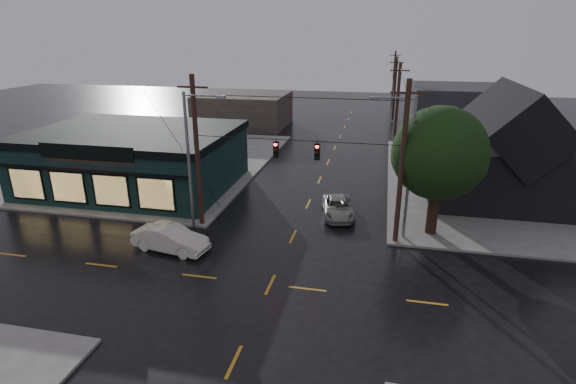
% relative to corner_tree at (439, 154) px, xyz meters
% --- Properties ---
extents(ground_plane, '(160.00, 160.00, 0.00)m').
position_rel_corner_tree_xyz_m(ground_plane, '(-8.77, -8.24, -5.48)').
color(ground_plane, black).
extents(sidewalk_nw, '(28.00, 28.00, 0.15)m').
position_rel_corner_tree_xyz_m(sidewalk_nw, '(-28.77, 11.76, -5.40)').
color(sidewalk_nw, slate).
rests_on(sidewalk_nw, ground).
extents(sidewalk_ne, '(28.00, 28.00, 0.15)m').
position_rel_corner_tree_xyz_m(sidewalk_ne, '(11.23, 11.76, -5.40)').
color(sidewalk_ne, slate).
rests_on(sidewalk_ne, ground).
extents(pizza_shop, '(16.30, 12.34, 4.90)m').
position_rel_corner_tree_xyz_m(pizza_shop, '(-23.77, 4.70, -2.92)').
color(pizza_shop, black).
rests_on(pizza_shop, ground).
extents(ne_building, '(12.60, 11.60, 8.75)m').
position_rel_corner_tree_xyz_m(ne_building, '(6.23, 8.76, -1.01)').
color(ne_building, black).
rests_on(ne_building, ground).
extents(corner_tree, '(5.88, 5.88, 8.30)m').
position_rel_corner_tree_xyz_m(corner_tree, '(0.00, 0.00, 0.00)').
color(corner_tree, black).
rests_on(corner_tree, ground).
extents(utility_pole_nw, '(2.00, 0.32, 10.15)m').
position_rel_corner_tree_xyz_m(utility_pole_nw, '(-15.27, -1.74, -5.48)').
color(utility_pole_nw, black).
rests_on(utility_pole_nw, ground).
extents(utility_pole_ne, '(2.00, 0.32, 10.15)m').
position_rel_corner_tree_xyz_m(utility_pole_ne, '(-2.27, -1.74, -5.48)').
color(utility_pole_ne, black).
rests_on(utility_pole_ne, ground).
extents(utility_pole_far_a, '(2.00, 0.32, 9.65)m').
position_rel_corner_tree_xyz_m(utility_pole_far_a, '(-2.27, 19.76, -5.48)').
color(utility_pole_far_a, black).
rests_on(utility_pole_far_a, ground).
extents(utility_pole_far_b, '(2.00, 0.32, 9.15)m').
position_rel_corner_tree_xyz_m(utility_pole_far_b, '(-2.27, 39.76, -5.48)').
color(utility_pole_far_b, black).
rests_on(utility_pole_far_b, ground).
extents(utility_pole_far_c, '(2.00, 0.32, 9.15)m').
position_rel_corner_tree_xyz_m(utility_pole_far_c, '(-2.27, 59.76, -5.48)').
color(utility_pole_far_c, black).
rests_on(utility_pole_far_c, ground).
extents(span_signal_assembly, '(13.00, 0.48, 1.23)m').
position_rel_corner_tree_xyz_m(span_signal_assembly, '(-8.68, -1.74, 0.22)').
color(span_signal_assembly, black).
rests_on(span_signal_assembly, ground).
extents(streetlight_nw, '(5.40, 0.30, 9.15)m').
position_rel_corner_tree_xyz_m(streetlight_nw, '(-15.57, -2.44, -5.48)').
color(streetlight_nw, gray).
rests_on(streetlight_nw, ground).
extents(streetlight_ne, '(5.40, 0.30, 9.15)m').
position_rel_corner_tree_xyz_m(streetlight_ne, '(-1.77, -1.04, -5.48)').
color(streetlight_ne, gray).
rests_on(streetlight_ne, ground).
extents(bg_building_west, '(12.00, 10.00, 4.40)m').
position_rel_corner_tree_xyz_m(bg_building_west, '(-22.77, 31.76, -3.28)').
color(bg_building_west, '#342A25').
rests_on(bg_building_west, ground).
extents(bg_building_east, '(14.00, 12.00, 5.60)m').
position_rel_corner_tree_xyz_m(bg_building_east, '(7.23, 36.76, -2.68)').
color(bg_building_east, '#242429').
rests_on(bg_building_east, ground).
extents(sedan_cream, '(4.93, 2.39, 1.56)m').
position_rel_corner_tree_xyz_m(sedan_cream, '(-15.66, -5.68, -4.70)').
color(sedan_cream, silver).
rests_on(sedan_cream, ground).
extents(suv_silver, '(2.97, 4.95, 1.29)m').
position_rel_corner_tree_xyz_m(suv_silver, '(-6.28, 1.89, -4.83)').
color(suv_silver, gray).
rests_on(suv_silver, ground).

